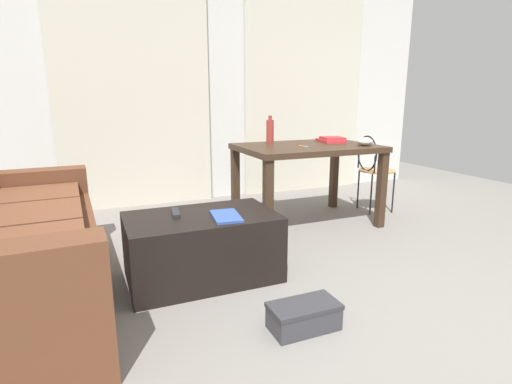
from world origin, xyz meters
The scene contains 14 objects.
ground_plane centered at (0.00, 1.22, 0.00)m, with size 7.77×7.77×0.00m, color gray.
wall_back centered at (0.00, 3.24, 1.34)m, with size 5.36×0.10×2.68m, color silver.
curtains centered at (0.00, 3.15, 1.21)m, with size 3.66×0.03×2.42m.
couch centered at (-2.00, 1.20, 0.32)m, with size 0.94×2.00×0.82m.
coffee_table centered at (-0.90, 1.10, 0.22)m, with size 0.96×0.58×0.43m.
craft_table centered at (0.33, 1.88, 0.65)m, with size 1.24×0.86×0.75m.
wire_chair centered at (1.17, 1.97, 0.50)m, with size 0.37×0.39×0.80m.
bottle_near centered at (0.11, 2.21, 0.86)m, with size 0.07×0.07×0.26m.
bowl centered at (0.80, 1.64, 0.79)m, with size 0.14×0.14×0.07m, color beige.
book_stack centered at (0.68, 2.01, 0.77)m, with size 0.25×0.33×0.05m.
scissors centered at (0.25, 1.82, 0.75)m, with size 0.07×0.10×0.00m.
tv_remote_primary centered at (-1.04, 1.18, 0.45)m, with size 0.05×0.19×0.02m, color #232326.
magazine centered at (-0.76, 0.99, 0.44)m, with size 0.17×0.29×0.02m, color #33519E.
shoebox centered at (-0.58, 0.31, 0.07)m, with size 0.36×0.19×0.14m.
Camera 1 is at (-1.52, -1.29, 1.17)m, focal length 27.71 mm.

